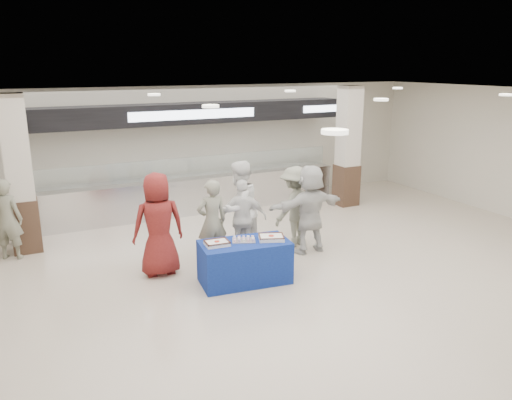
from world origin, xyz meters
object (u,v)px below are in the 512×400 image
sheet_cake_left (217,243)px  chef_tall (239,208)px  soldier_bg (7,219)px  display_table (245,262)px  civilian_maroon (158,224)px  civilian_white (310,209)px  soldier_a (212,221)px  soldier_b (294,206)px  chef_short (243,219)px  sheet_cake_right (271,237)px  cupcake_tray (244,239)px

sheet_cake_left → chef_tall: (0.98, 1.25, 0.16)m
soldier_bg → display_table: bearing=165.8°
display_table → civilian_maroon: civilian_maroon is taller
chef_tall → civilian_white: size_ratio=1.05×
soldier_a → soldier_b: bearing=-175.8°
chef_short → civilian_white: bearing=-176.8°
chef_short → display_table: bearing=83.4°
civilian_maroon → soldier_b: bearing=-172.6°
soldier_bg → soldier_a: bearing=176.7°
sheet_cake_right → soldier_a: 1.38m
soldier_b → soldier_bg: bearing=-41.1°
civilian_maroon → civilian_white: civilian_maroon is taller
display_table → sheet_cake_right: size_ratio=2.95×
sheet_cake_right → soldier_bg: size_ratio=0.32×
civilian_maroon → soldier_bg: bearing=-36.9°
cupcake_tray → civilian_white: civilian_white is taller
civilian_maroon → chef_tall: chef_tall is taller
display_table → civilian_white: 2.05m
sheet_cake_right → chef_tall: chef_tall is taller
sheet_cake_left → soldier_bg: (-3.21, 2.98, 0.02)m
civilian_white → soldier_bg: civilian_white is taller
soldier_a → soldier_bg: 4.02m
chef_tall → soldier_b: size_ratio=1.12×
chef_tall → chef_short: bearing=61.9°
soldier_b → soldier_bg: soldier_b is taller
display_table → chef_short: bearing=73.1°
cupcake_tray → chef_short: size_ratio=0.30×
chef_short → soldier_b: bearing=-156.5°
display_table → chef_short: size_ratio=0.98×
soldier_a → chef_tall: bearing=-163.7°
civilian_white → chef_short: bearing=-15.4°
sheet_cake_right → chef_short: bearing=89.6°
sheet_cake_left → civilian_maroon: (-0.75, 0.94, 0.16)m
chef_tall → chef_short: size_ratio=1.20×
sheet_cake_left → cupcake_tray: (0.50, -0.01, -0.01)m
chef_short → soldier_b: size_ratio=0.93×
chef_tall → civilian_white: (1.33, -0.53, -0.05)m
sheet_cake_left → chef_tall: size_ratio=0.22×
cupcake_tray → soldier_bg: soldier_bg is taller
sheet_cake_right → soldier_bg: 5.22m
civilian_maroon → chef_short: (1.72, 0.10, -0.16)m
display_table → cupcake_tray: (0.01, 0.05, 0.41)m
cupcake_tray → civilian_white: size_ratio=0.27×
chef_short → soldier_b: (1.25, 0.14, 0.06)m
cupcake_tray → soldier_a: 1.09m
soldier_b → chef_short: bearing=-16.2°
cupcake_tray → chef_tall: 1.36m
display_table → soldier_bg: bearing=147.1°
display_table → cupcake_tray: bearing=89.4°
display_table → soldier_a: soldier_a is taller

